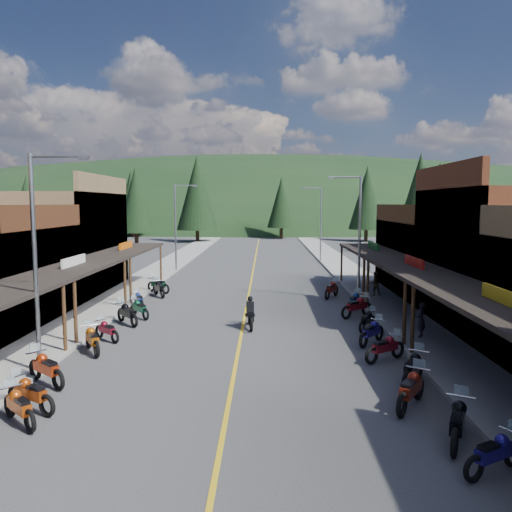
{
  "coord_description": "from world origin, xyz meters",
  "views": [
    {
      "loc": [
        1.14,
        -23.55,
        6.25
      ],
      "look_at": [
        0.57,
        7.37,
        3.0
      ],
      "focal_mm": 35.0,
      "sensor_mm": 36.0,
      "label": 1
    }
  ],
  "objects_px": {
    "bike_west_6": "(92,338)",
    "bike_east_10": "(355,300)",
    "streetlight_2": "(357,232)",
    "bike_east_8": "(367,319)",
    "bike_west_3": "(19,405)",
    "bike_east_9": "(357,306)",
    "streetlight_0": "(39,254)",
    "pine_7": "(99,199)",
    "bike_west_4": "(30,392)",
    "pine_5": "(439,194)",
    "streetlight_3": "(320,220)",
    "bike_east_5": "(413,367)",
    "pedestrian_east_a": "(421,320)",
    "pine_4": "(367,198)",
    "pine_9": "(433,203)",
    "bike_east_6": "(385,347)",
    "bike_west_8": "(127,312)",
    "bike_west_5": "(46,367)",
    "bike_west_7": "(107,329)",
    "rider_on_bike": "(250,315)",
    "pine_1": "(131,198)",
    "pine_11": "(420,196)",
    "pine_3": "(281,202)",
    "bike_east_2": "(495,452)",
    "pine_0": "(27,202)",
    "bike_west_12": "(158,284)",
    "bike_west_10": "(139,299)",
    "bike_west_11": "(159,288)",
    "pine_8": "(84,206)",
    "pine_2": "(197,193)",
    "shop_west_3": "(54,242)",
    "bike_east_3": "(458,420)",
    "bike_west_9": "(139,308)",
    "pine_10": "(136,200)",
    "shop_east_3": "(446,257)",
    "bike_east_4": "(411,388)",
    "pedestrian_east_b": "(375,283)"
  },
  "relations": [
    {
      "from": "shop_east_3",
      "to": "streetlight_3",
      "type": "distance_m",
      "value": 19.99
    },
    {
      "from": "pine_4",
      "to": "bike_east_5",
      "type": "height_order",
      "value": "pine_4"
    },
    {
      "from": "pine_3",
      "to": "pine_5",
      "type": "bearing_deg",
      "value": 11.31
    },
    {
      "from": "bike_east_4",
      "to": "bike_east_9",
      "type": "xyz_separation_m",
      "value": [
        0.59,
        12.31,
        -0.0
      ]
    },
    {
      "from": "bike_east_5",
      "to": "bike_east_6",
      "type": "xyz_separation_m",
      "value": [
        -0.33,
        2.63,
        -0.04
      ]
    },
    {
      "from": "pine_11",
      "to": "bike_west_5",
      "type": "height_order",
      "value": "pine_11"
    },
    {
      "from": "pine_3",
      "to": "bike_east_8",
      "type": "height_order",
      "value": "pine_3"
    },
    {
      "from": "bike_east_10",
      "to": "bike_west_9",
      "type": "bearing_deg",
      "value": -142.26
    },
    {
      "from": "bike_west_3",
      "to": "bike_east_10",
      "type": "relative_size",
      "value": 0.98
    },
    {
      "from": "pine_2",
      "to": "pine_11",
      "type": "height_order",
      "value": "pine_2"
    },
    {
      "from": "bike_west_3",
      "to": "bike_east_9",
      "type": "bearing_deg",
      "value": 1.77
    },
    {
      "from": "pine_8",
      "to": "bike_east_9",
      "type": "distance_m",
      "value": 46.38
    },
    {
      "from": "pine_5",
      "to": "pine_0",
      "type": "bearing_deg",
      "value": -172.3
    },
    {
      "from": "pine_8",
      "to": "bike_east_3",
      "type": "height_order",
      "value": "pine_8"
    },
    {
      "from": "bike_west_12",
      "to": "bike_east_6",
      "type": "height_order",
      "value": "bike_west_12"
    },
    {
      "from": "pedestrian_east_b",
      "to": "shop_west_3",
      "type": "bearing_deg",
      "value": -12.34
    },
    {
      "from": "streetlight_2",
      "to": "bike_east_8",
      "type": "relative_size",
      "value": 4.23
    },
    {
      "from": "bike_east_2",
      "to": "rider_on_bike",
      "type": "bearing_deg",
      "value": 174.96
    },
    {
      "from": "shop_west_3",
      "to": "pine_5",
      "type": "distance_m",
      "value": 77.38
    },
    {
      "from": "pine_1",
      "to": "pine_11",
      "type": "relative_size",
      "value": 1.01
    },
    {
      "from": "bike_west_5",
      "to": "bike_west_7",
      "type": "xyz_separation_m",
      "value": [
        0.32,
        5.61,
        -0.11
      ]
    },
    {
      "from": "bike_west_4",
      "to": "bike_west_8",
      "type": "bearing_deg",
      "value": 30.52
    },
    {
      "from": "bike_west_5",
      "to": "pedestrian_east_b",
      "type": "distance_m",
      "value": 22.22
    },
    {
      "from": "bike_west_3",
      "to": "pine_1",
      "type": "bearing_deg",
      "value": 55.83
    },
    {
      "from": "streetlight_3",
      "to": "pine_0",
      "type": "bearing_deg",
      "value": 145.72
    },
    {
      "from": "pine_7",
      "to": "bike_west_4",
      "type": "distance_m",
      "value": 89.35
    },
    {
      "from": "streetlight_3",
      "to": "bike_east_2",
      "type": "relative_size",
      "value": 4.08
    },
    {
      "from": "pine_4",
      "to": "pedestrian_east_b",
      "type": "bearing_deg",
      "value": -100.68
    },
    {
      "from": "pine_3",
      "to": "bike_east_4",
      "type": "bearing_deg",
      "value": -88.77
    },
    {
      "from": "pine_3",
      "to": "pine_7",
      "type": "bearing_deg",
      "value": 164.48
    },
    {
      "from": "pine_9",
      "to": "bike_east_6",
      "type": "distance_m",
      "value": 52.69
    },
    {
      "from": "pine_0",
      "to": "bike_east_6",
      "type": "xyz_separation_m",
      "value": [
        45.91,
        -66.15,
        -5.88
      ]
    },
    {
      "from": "pine_5",
      "to": "streetlight_3",
      "type": "bearing_deg",
      "value": -122.78
    },
    {
      "from": "streetlight_0",
      "to": "bike_west_4",
      "type": "xyz_separation_m",
      "value": [
        1.04,
        -3.2,
        -3.86
      ]
    },
    {
      "from": "streetlight_0",
      "to": "bike_east_10",
      "type": "bearing_deg",
      "value": 40.51
    },
    {
      "from": "pine_11",
      "to": "bike_east_6",
      "type": "bearing_deg",
      "value": -108.48
    },
    {
      "from": "pine_7",
      "to": "bike_west_8",
      "type": "bearing_deg",
      "value": -70.72
    },
    {
      "from": "pine_8",
      "to": "bike_east_2",
      "type": "bearing_deg",
      "value": -61.54
    },
    {
      "from": "bike_east_5",
      "to": "pedestrian_east_a",
      "type": "xyz_separation_m",
      "value": [
        2.05,
        5.8,
        0.32
      ]
    },
    {
      "from": "bike_west_6",
      "to": "bike_east_10",
      "type": "bearing_deg",
      "value": 3.79
    },
    {
      "from": "bike_west_6",
      "to": "bike_east_8",
      "type": "distance_m",
      "value": 12.96
    },
    {
      "from": "bike_west_8",
      "to": "rider_on_bike",
      "type": "height_order",
      "value": "rider_on_bike"
    },
    {
      "from": "pine_10",
      "to": "bike_east_3",
      "type": "xyz_separation_m",
      "value": [
        24.18,
        -60.99,
        -6.14
      ]
    },
    {
      "from": "bike_east_3",
      "to": "pine_10",
      "type": "bearing_deg",
      "value": 137.49
    },
    {
      "from": "bike_west_12",
      "to": "bike_east_10",
      "type": "relative_size",
      "value": 1.06
    },
    {
      "from": "bike_east_9",
      "to": "bike_east_10",
      "type": "distance_m",
      "value": 1.86
    },
    {
      "from": "bike_west_5",
      "to": "bike_west_8",
      "type": "distance_m",
      "value": 8.7
    },
    {
      "from": "pine_1",
      "to": "bike_east_9",
      "type": "bearing_deg",
      "value": -65.56
    },
    {
      "from": "bike_east_5",
      "to": "pine_11",
      "type": "bearing_deg",
      "value": 104.33
    },
    {
      "from": "bike_west_10",
      "to": "bike_west_11",
      "type": "relative_size",
      "value": 0.9
    }
  ]
}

